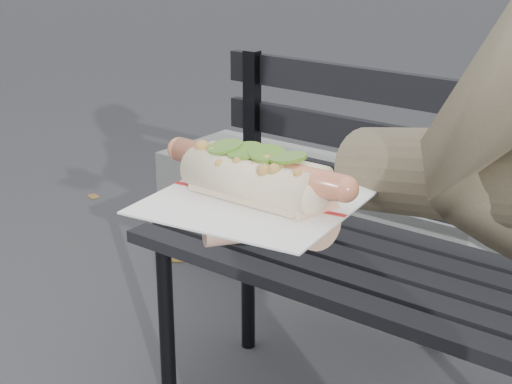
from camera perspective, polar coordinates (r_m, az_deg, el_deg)
park_bench at (r=1.77m, az=14.25°, el=-4.28°), size 1.50×0.44×0.88m
concrete_block at (r=2.72m, az=4.89°, el=-2.45°), size 1.20×0.40×0.40m
held_hotdog at (r=0.70m, az=16.23°, el=0.35°), size 0.64×0.30×0.20m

